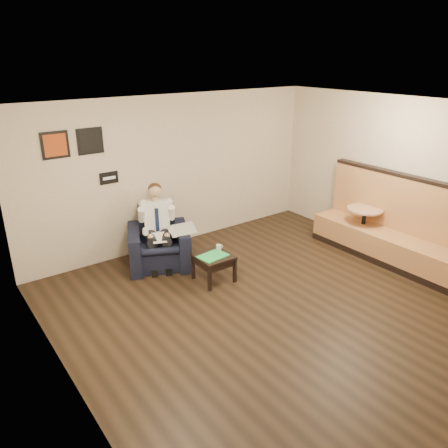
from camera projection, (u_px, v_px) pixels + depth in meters
ground at (284, 307)px, 6.37m from camera, size 6.00×6.00×0.00m
wall_back at (176, 172)px, 8.11m from camera, size 6.00×0.02×2.80m
wall_left at (65, 283)px, 4.20m from camera, size 0.02×6.00×2.80m
wall_right at (415, 181)px, 7.51m from camera, size 0.02×6.00×2.80m
ceiling at (296, 111)px, 5.34m from camera, size 6.00×6.00×0.02m
seating_sign at (109, 178)px, 7.34m from camera, size 0.32×0.02×0.20m
art_print_left at (55, 145)px, 6.66m from camera, size 0.42×0.03×0.42m
art_print_right at (90, 141)px, 6.96m from camera, size 0.42×0.03×0.42m
armchair at (158, 238)px, 7.50m from camera, size 1.34×1.34×0.98m
seated_man at (158, 231)px, 7.32m from camera, size 0.98×1.14×1.34m
lap_papers at (159, 238)px, 7.25m from camera, size 0.32×0.38×0.01m
newspaper at (182, 229)px, 7.42m from camera, size 0.59×0.65×0.01m
side_table at (214, 268)px, 7.05m from camera, size 0.55×0.55×0.45m
green_folder at (213, 256)px, 6.94m from camera, size 0.48×0.37×0.01m
coffee_mug at (219, 247)px, 7.14m from camera, size 0.08×0.08×0.09m
smartphone at (211, 251)px, 7.12m from camera, size 0.15×0.09×0.01m
banquette at (392, 220)px, 7.58m from camera, size 0.70×2.92×1.50m
cafe_table at (363, 229)px, 8.14m from camera, size 0.69×0.69×0.80m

